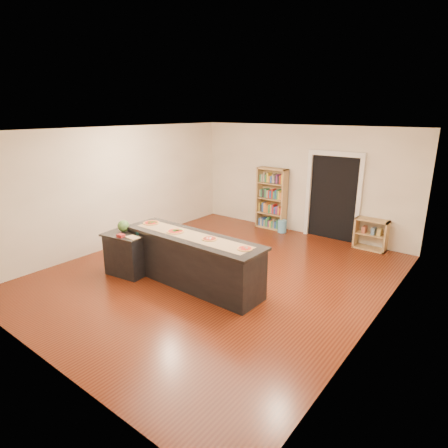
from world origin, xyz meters
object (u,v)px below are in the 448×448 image
Objects in this scene: side_counter at (128,253)px; kitchen_island at (192,260)px; bookshelf at (272,199)px; waste_bin at (282,226)px; watermelon at (123,226)px; low_shelf at (371,234)px.

kitchen_island is at bearing 9.85° from side_counter.
bookshelf is 0.81m from waste_bin.
side_counter reaches higher than waste_bin.
bookshelf is at bearing 100.62° from kitchen_island.
kitchen_island is 1.59m from watermelon.
bookshelf is at bearing 79.30° from watermelon.
bookshelf is (0.68, 4.36, 0.41)m from side_counter.
kitchen_island is 8.61× the size of waste_bin.
side_counter is 1.16× the size of low_shelf.
waste_bin is at bearing -17.57° from bookshelf.
kitchen_island reaches higher than side_counter.
bookshelf is at bearing 73.50° from side_counter.
bookshelf is 4.94× the size of waste_bin.
low_shelf is 2.28m from waste_bin.
side_counter is 3.68× the size of watermelon.
waste_bin is 4.43m from watermelon.
kitchen_island is 1.74× the size of bookshelf.
kitchen_island is 3.98× the size of low_shelf.
side_counter is 0.51× the size of bookshelf.
waste_bin is (1.13, 4.22, -0.26)m from side_counter.
waste_bin is 1.46× the size of watermelon.
watermelon reaches higher than kitchen_island.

